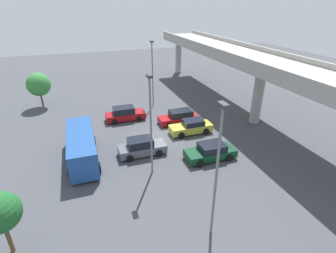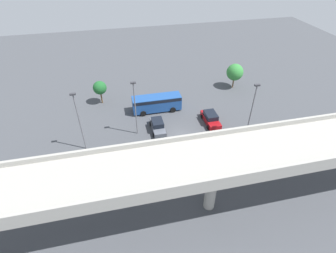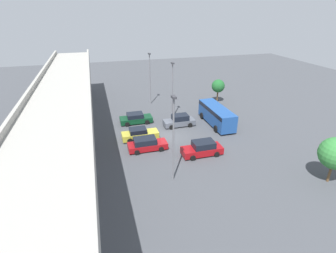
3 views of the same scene
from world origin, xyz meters
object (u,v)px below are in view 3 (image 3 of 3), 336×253
Objects in this scene: lamp_post_near_aisle at (173,134)px; tree_front_centre at (218,86)px; lamp_post_mid_lot at (150,75)px; parked_car_1 at (147,144)px; lamp_post_by_overpass at (172,87)px; parked_car_2 at (140,134)px; parked_car_3 at (179,121)px; parked_car_4 at (136,118)px; tree_front_left at (336,153)px; shuttle_bus at (217,114)px; parked_car_0 at (202,149)px.

lamp_post_near_aisle is 24.74m from tree_front_centre.
lamp_post_mid_lot reaches higher than tree_front_centre.
lamp_post_by_overpass is (8.62, -5.76, 4.19)m from parked_car_1.
parked_car_3 is at bearing 22.61° from parked_car_2.
tree_front_left is at bearing -50.75° from parked_car_4.
shuttle_bus reaches higher than parked_car_2.
parked_car_0 is 19.44m from lamp_post_mid_lot.
lamp_post_mid_lot is (7.73, -3.93, 4.35)m from parked_car_4.
tree_front_left reaches higher than parked_car_4.
lamp_post_by_overpass reaches higher than parked_car_1.
parked_car_2 is at bearing -42.91° from parked_car_0.
tree_front_centre is (20.06, -14.33, -2.08)m from lamp_post_near_aisle.
lamp_post_by_overpass is 1.81× the size of tree_front_left.
parked_car_2 is at bearing 96.27° from parked_car_1.
parked_car_3 is 19.41m from tree_front_left.
lamp_post_by_overpass is 22.11m from tree_front_left.
parked_car_4 is 24.98m from tree_front_left.
parked_car_3 is at bearing 129.31° from tree_front_centre.
tree_front_centre is (-2.51, -11.62, -2.10)m from lamp_post_mid_lot.
parked_car_1 is at bearing -83.73° from parked_car_2.
parked_car_3 is 0.56× the size of shuttle_bus.
lamp_post_by_overpass reaches higher than parked_car_0.
lamp_post_near_aisle is at bearing -78.94° from parked_car_1.
lamp_post_near_aisle is at bearing -80.40° from parked_car_2.
tree_front_centre is at bearing 18.57° from parked_car_4.
parked_car_3 is at bearing 80.50° from shuttle_bus.
shuttle_bus reaches higher than parked_car_4.
parked_car_2 is 0.99× the size of tree_front_left.
lamp_post_by_overpass is (5.69, -6.08, 4.21)m from parked_car_2.
lamp_post_mid_lot is at bearing 23.62° from tree_front_left.
lamp_post_by_overpass is (3.10, 0.13, 4.15)m from parked_car_3.
parked_car_1 is 19.40m from tree_front_left.
parked_car_1 is 1.00× the size of parked_car_2.
lamp_post_near_aisle is at bearing 69.16° from parked_car_3.
shuttle_bus is at bearing -18.06° from parked_car_4.
lamp_post_near_aisle is at bearing 73.06° from tree_front_left.
parked_car_2 is 0.59× the size of shuttle_bus.
parked_car_2 is at bearing 161.68° from lamp_post_mid_lot.
parked_car_0 is 12.22m from lamp_post_by_overpass.
parked_car_2 is at bearing 22.61° from parked_car_3.
parked_car_3 is at bearing -177.66° from lamp_post_by_overpass.
parked_car_2 is (2.93, 0.32, -0.01)m from parked_car_1.
tree_front_left is at bearing -106.94° from lamp_post_near_aisle.
lamp_post_mid_lot is (13.06, -4.32, 4.33)m from parked_car_2.
parked_car_3 is 0.51× the size of lamp_post_mid_lot.
parked_car_1 is 0.99× the size of tree_front_left.
lamp_post_mid_lot reaches higher than shuttle_bus.
parked_car_0 reaches higher than parked_car_2.
parked_car_4 is 0.54× the size of lamp_post_near_aisle.
parked_car_1 is (2.88, 5.93, -0.05)m from parked_car_0.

